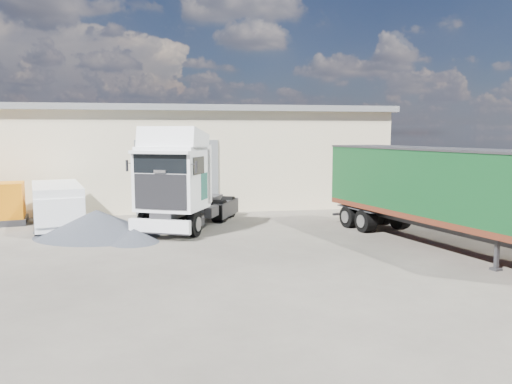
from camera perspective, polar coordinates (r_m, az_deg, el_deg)
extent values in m
plane|color=black|center=(15.15, -0.46, -8.27)|extent=(120.00, 120.00, 0.00)
cube|color=beige|center=(30.67, -16.73, 3.81)|extent=(30.00, 12.00, 5.00)
cube|color=slate|center=(30.67, -16.90, 8.76)|extent=(30.60, 12.60, 0.30)
cube|color=slate|center=(24.51, -8.98, 1.70)|extent=(4.00, 0.08, 3.60)
cube|color=slate|center=(30.67, -16.92, 9.13)|extent=(30.60, 0.40, 0.15)
cube|color=brown|center=(24.87, 24.11, -0.01)|extent=(0.35, 26.00, 2.50)
cylinder|color=black|center=(19.47, -9.85, -3.49)|extent=(2.51, 1.85, 0.99)
cylinder|color=black|center=(22.46, -6.43, -2.07)|extent=(2.55, 1.87, 0.99)
cylinder|color=black|center=(23.68, -5.31, -1.60)|extent=(2.55, 1.87, 0.99)
cube|color=#2D2D30|center=(21.46, -7.41, -1.56)|extent=(3.31, 5.98, 0.28)
cube|color=white|center=(18.68, -10.96, -3.90)|extent=(2.27, 1.20, 0.52)
cube|color=white|center=(19.55, -9.55, 1.39)|extent=(3.02, 2.93, 2.30)
cube|color=black|center=(18.61, -10.87, 0.01)|extent=(1.90, 0.90, 1.31)
cube|color=black|center=(18.54, -10.91, 3.18)|extent=(1.94, 0.91, 0.70)
cube|color=white|center=(19.64, -9.41, 5.73)|extent=(2.87, 2.61, 1.15)
cube|color=#0B4E42|center=(20.41, -12.14, 0.83)|extent=(0.30, 0.65, 1.03)
cube|color=#0B4E42|center=(19.48, -5.92, 0.67)|extent=(0.30, 0.65, 1.03)
cylinder|color=#2D2D30|center=(22.56, -6.28, -0.63)|extent=(1.36, 1.36, 0.11)
cube|color=#2D2D30|center=(15.98, 25.81, -6.43)|extent=(0.31, 0.31, 0.94)
cylinder|color=black|center=(21.29, 13.43, -2.83)|extent=(2.32, 1.39, 0.90)
cube|color=#2D2D30|center=(18.65, 19.85, -3.41)|extent=(3.06, 10.09, 0.30)
cube|color=#5F2815|center=(18.61, 19.88, -2.56)|extent=(4.47, 10.43, 0.20)
cube|color=black|center=(18.46, 20.03, 1.15)|extent=(4.47, 10.43, 2.21)
cube|color=#2D2D30|center=(18.39, 20.18, 4.63)|extent=(4.53, 10.49, 0.07)
cylinder|color=black|center=(20.85, -21.49, -3.69)|extent=(1.94, 1.07, 0.63)
cylinder|color=black|center=(23.88, -21.88, -2.43)|extent=(1.94, 1.07, 0.63)
cube|color=white|center=(22.26, -21.78, -1.26)|extent=(2.87, 4.74, 1.63)
cube|color=white|center=(20.46, -21.53, -2.05)|extent=(1.94, 1.28, 1.06)
cube|color=black|center=(20.58, -21.62, -0.52)|extent=(1.65, 0.49, 0.58)
cone|color=black|center=(20.08, -17.72, -3.38)|extent=(5.97, 5.97, 1.01)
cone|color=black|center=(18.54, -13.77, -4.87)|extent=(2.24, 2.24, 0.50)
cone|color=black|center=(21.60, -21.27, -3.37)|extent=(2.74, 2.74, 0.60)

